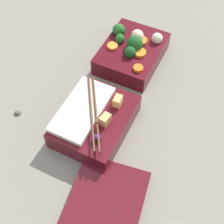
% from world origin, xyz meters
% --- Properties ---
extents(ground_plane, '(3.00, 3.00, 0.00)m').
position_xyz_m(ground_plane, '(0.00, 0.00, 0.00)').
color(ground_plane, gray).
extents(bento_tray_vegetable, '(0.20, 0.15, 0.09)m').
position_xyz_m(bento_tray_vegetable, '(-0.13, -0.01, 0.03)').
color(bento_tray_vegetable, '#510F19').
rests_on(bento_tray_vegetable, ground_plane).
extents(bento_tray_rice, '(0.20, 0.15, 0.08)m').
position_xyz_m(bento_tray_rice, '(0.12, 0.00, 0.03)').
color(bento_tray_rice, '#510F19').
rests_on(bento_tray_rice, ground_plane).
extents(bento_lid, '(0.21, 0.18, 0.02)m').
position_xyz_m(bento_lid, '(0.28, 0.11, 0.01)').
color(bento_lid, '#510F19').
rests_on(bento_lid, ground_plane).
extents(pebble_1, '(0.02, 0.02, 0.02)m').
position_xyz_m(pebble_1, '(0.16, -0.19, 0.00)').
color(pebble_1, '#595651').
rests_on(pebble_1, ground_plane).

